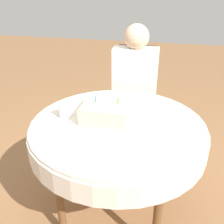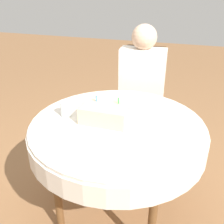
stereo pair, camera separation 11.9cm
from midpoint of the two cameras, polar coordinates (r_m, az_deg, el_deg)
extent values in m
plane|color=#8C603D|center=(2.14, -0.64, -20.04)|extent=(12.00, 12.00, 0.00)
cylinder|color=silver|center=(1.68, -0.77, -2.72)|extent=(1.12, 1.12, 0.02)
cylinder|color=silver|center=(1.72, -0.76, -4.95)|extent=(1.14, 1.14, 0.13)
cylinder|color=brown|center=(1.76, -13.41, -16.98)|extent=(0.05, 0.05, 0.72)
cylinder|color=brown|center=(1.64, 7.78, -20.66)|extent=(0.05, 0.05, 0.72)
cylinder|color=brown|center=(2.20, -6.63, -6.36)|extent=(0.05, 0.05, 0.72)
cylinder|color=brown|center=(2.10, 9.57, -8.39)|extent=(0.05, 0.05, 0.72)
cube|color=#4C331E|center=(2.56, 3.42, 1.09)|extent=(0.43, 0.43, 0.04)
cube|color=#4C331E|center=(2.62, 4.07, 8.53)|extent=(0.36, 0.05, 0.54)
cylinder|color=#4C331E|center=(2.54, -1.11, -5.09)|extent=(0.04, 0.04, 0.43)
cylinder|color=#4C331E|center=(2.51, 6.78, -5.77)|extent=(0.04, 0.04, 0.43)
cylinder|color=#4C331E|center=(2.84, 0.20, -1.42)|extent=(0.04, 0.04, 0.43)
cylinder|color=#4C331E|center=(2.81, 7.24, -1.97)|extent=(0.04, 0.04, 0.43)
cylinder|color=#DBB293|center=(2.55, 0.64, -4.53)|extent=(0.09, 0.09, 0.47)
cylinder|color=#DBB293|center=(2.53, 5.19, -4.91)|extent=(0.09, 0.09, 0.47)
cube|color=silver|center=(2.44, 3.61, 7.34)|extent=(0.41, 0.21, 0.55)
sphere|color=#DBB293|center=(2.34, 3.88, 16.04)|extent=(0.22, 0.22, 0.22)
cube|color=beige|center=(1.71, -3.07, 0.32)|extent=(0.30, 0.30, 0.11)
cylinder|color=green|center=(1.67, -0.72, 2.46)|extent=(0.01, 0.01, 0.04)
cylinder|color=blue|center=(1.70, -5.65, 2.79)|extent=(0.01, 0.01, 0.04)
cylinder|color=silver|center=(1.76, -12.28, 0.22)|extent=(0.07, 0.07, 0.10)
camera|label=1|loc=(0.06, -92.05, -1.04)|focal=42.00mm
camera|label=2|loc=(0.06, 87.95, 1.04)|focal=42.00mm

